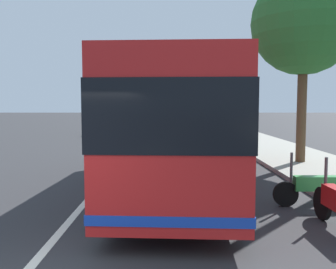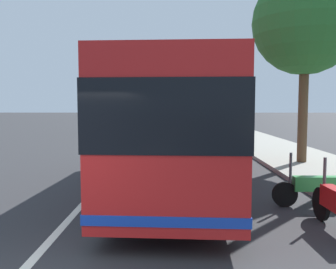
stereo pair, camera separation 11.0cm
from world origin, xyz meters
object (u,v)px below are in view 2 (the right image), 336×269
Objects in this scene: motorcycle_mid_row at (318,187)px; car_ahead_same_lane at (129,119)px; roadside_tree_mid_block at (306,22)px; car_side_street at (114,125)px; coach_bus at (178,122)px.

car_ahead_same_lane reaches higher than motorcycle_mid_row.
roadside_tree_mid_block is (5.71, -1.65, 4.90)m from motorcycle_mid_row.
roadside_tree_mid_block reaches higher than car_side_street.
coach_bus is at bearing -33.44° from motorcycle_mid_row.
car_ahead_same_lane is at bearing -75.98° from motorcycle_mid_row.
roadside_tree_mid_block is at bearing 23.37° from car_ahead_same_lane.
car_ahead_same_lane is at bearing 19.44° from roadside_tree_mid_block.
coach_bus is 2.48× the size of car_side_street.
coach_bus is 4.87× the size of motorcycle_mid_row.
coach_bus is 6.96m from roadside_tree_mid_block.
car_ahead_same_lane is 0.64× the size of roadside_tree_mid_block.
car_ahead_same_lane is 29.79m from roadside_tree_mid_block.
car_side_street is (18.25, 4.72, -1.09)m from coach_bus.
roadside_tree_mid_block is (-14.63, -9.50, 4.62)m from car_side_street.
car_ahead_same_lane is (13.12, 0.29, -0.02)m from car_side_street.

